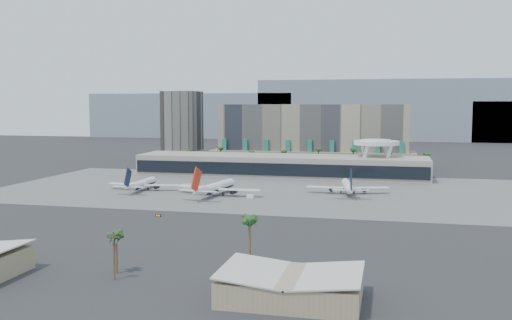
% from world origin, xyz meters
% --- Properties ---
extents(ground, '(900.00, 900.00, 0.00)m').
position_xyz_m(ground, '(0.00, 0.00, 0.00)').
color(ground, '#232326').
rests_on(ground, ground).
extents(apron_pad, '(260.00, 130.00, 0.06)m').
position_xyz_m(apron_pad, '(0.00, 55.00, 0.03)').
color(apron_pad, '#5B5B59').
rests_on(apron_pad, ground).
extents(mountain_ridge, '(680.00, 60.00, 70.00)m').
position_xyz_m(mountain_ridge, '(27.88, 470.00, 29.89)').
color(mountain_ridge, gray).
rests_on(mountain_ridge, ground).
extents(hotel, '(140.00, 30.00, 42.00)m').
position_xyz_m(hotel, '(10.00, 174.41, 16.81)').
color(hotel, tan).
rests_on(hotel, ground).
extents(office_tower, '(30.00, 30.00, 52.00)m').
position_xyz_m(office_tower, '(-95.00, 200.00, 22.94)').
color(office_tower, black).
rests_on(office_tower, ground).
extents(terminal, '(170.00, 32.50, 14.50)m').
position_xyz_m(terminal, '(0.00, 109.84, 6.52)').
color(terminal, '#B3A99D').
rests_on(terminal, ground).
extents(saucer_structure, '(26.00, 26.00, 21.89)m').
position_xyz_m(saucer_structure, '(55.00, 116.00, 18.45)').
color(saucer_structure, white).
rests_on(saucer_structure, ground).
extents(palm_row, '(157.80, 2.80, 13.10)m').
position_xyz_m(palm_row, '(7.00, 145.00, 10.50)').
color(palm_row, brown).
rests_on(palm_row, ground).
extents(hangar_right, '(30.55, 20.60, 6.89)m').
position_xyz_m(hangar_right, '(42.00, -100.00, 2.95)').
color(hangar_right, tan).
rests_on(hangar_right, ground).
extents(utility_pole, '(3.20, 0.85, 12.00)m').
position_xyz_m(utility_pole, '(-2.00, -96.09, 7.14)').
color(utility_pole, '#4C3826').
rests_on(utility_pole, ground).
extents(airliner_left, '(36.84, 37.91, 13.09)m').
position_xyz_m(airliner_left, '(-55.91, 38.38, 3.30)').
color(airliner_left, white).
rests_on(airliner_left, ground).
extents(airliner_centre, '(42.76, 44.34, 15.38)m').
position_xyz_m(airliner_centre, '(-15.91, 31.53, 3.88)').
color(airliner_centre, white).
rests_on(airliner_centre, ground).
extents(airliner_right, '(38.80, 40.21, 13.94)m').
position_xyz_m(airliner_right, '(43.55, 50.37, 3.51)').
color(airliner_right, white).
rests_on(airliner_right, ground).
extents(service_vehicle_a, '(5.62, 3.88, 2.50)m').
position_xyz_m(service_vehicle_a, '(-35.26, 47.54, 1.25)').
color(service_vehicle_a, white).
rests_on(service_vehicle_a, ground).
extents(service_vehicle_b, '(3.27, 2.05, 1.61)m').
position_xyz_m(service_vehicle_b, '(1.63, 27.92, 0.80)').
color(service_vehicle_b, white).
rests_on(service_vehicle_b, ground).
extents(taxiway_sign, '(2.23, 0.41, 1.01)m').
position_xyz_m(taxiway_sign, '(-22.11, -21.46, 0.50)').
color(taxiway_sign, black).
rests_on(taxiway_sign, ground).
extents(near_palm_a, '(6.00, 6.00, 10.98)m').
position_xyz_m(near_palm_a, '(-4.00, -90.93, 8.16)').
color(near_palm_a, brown).
rests_on(near_palm_a, ground).
extents(near_palm_b, '(6.00, 6.00, 14.37)m').
position_xyz_m(near_palm_b, '(28.00, -81.02, 11.48)').
color(near_palm_b, brown).
rests_on(near_palm_b, ground).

